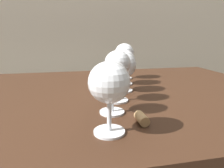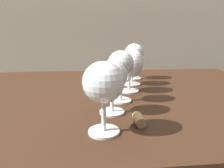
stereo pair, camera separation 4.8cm
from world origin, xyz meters
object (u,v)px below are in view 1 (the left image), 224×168
object	(u,v)px
wine_glass_cabernet	(109,84)
wine_glass_amber	(124,54)
wine_glass_chardonnay	(112,77)
wine_glass_white	(123,66)
cork	(142,118)
wine_glass_pinot	(117,65)
wine_glass_port	(124,62)

from	to	relation	value
wine_glass_cabernet	wine_glass_amber	distance (m)	0.50
wine_glass_chardonnay	wine_glass_white	world-z (taller)	wine_glass_white
cork	wine_glass_white	bearing A→B (deg)	84.11
wine_glass_chardonnay	wine_glass_pinot	distance (m)	0.09
wine_glass_pinot	wine_glass_white	size ratio (longest dim) A/B	1.10
wine_glass_chardonnay	wine_glass_port	distance (m)	0.29
wine_glass_cabernet	wine_glass_port	distance (m)	0.40
wine_glass_white	wine_glass_port	xyz separation A→B (m)	(0.03, 0.09, 0.00)
wine_glass_chardonnay	wine_glass_pinot	xyz separation A→B (m)	(0.03, 0.09, 0.01)
wine_glass_cabernet	wine_glass_amber	world-z (taller)	wine_glass_amber
wine_glass_chardonnay	wine_glass_pinot	bearing A→B (deg)	68.73
wine_glass_pinot	cork	xyz separation A→B (m)	(0.02, -0.16, -0.09)
wine_glass_amber	cork	world-z (taller)	wine_glass_amber
wine_glass_chardonnay	cork	distance (m)	0.12
wine_glass_amber	wine_glass_port	bearing A→B (deg)	-105.71
wine_glass_pinot	cork	distance (m)	0.18
wine_glass_white	wine_glass_amber	xyz separation A→B (m)	(0.06, 0.19, 0.02)
wine_glass_pinot	cork	world-z (taller)	wine_glass_pinot
wine_glass_amber	wine_glass_cabernet	bearing A→B (deg)	-108.49
wine_glass_white	wine_glass_port	world-z (taller)	same
wine_glass_chardonnay	wine_glass_white	bearing A→B (deg)	67.12
wine_glass_white	wine_glass_amber	distance (m)	0.20
wine_glass_cabernet	wine_glass_white	xyz separation A→B (m)	(0.10, 0.28, -0.01)
wine_glass_chardonnay	wine_glass_port	size ratio (longest dim) A/B	0.98
wine_glass_white	wine_glass_port	bearing A→B (deg)	73.49
wine_glass_pinot	wine_glass_port	xyz separation A→B (m)	(0.07, 0.19, -0.02)
wine_glass_chardonnay	wine_glass_pinot	world-z (taller)	wine_glass_pinot
wine_glass_pinot	cork	bearing A→B (deg)	-83.66
wine_glass_cabernet	wine_glass_pinot	bearing A→B (deg)	72.16
wine_glass_amber	cork	size ratio (longest dim) A/B	3.57
wine_glass_amber	cork	bearing A→B (deg)	-100.41
wine_glass_white	wine_glass_cabernet	bearing A→B (deg)	-110.10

